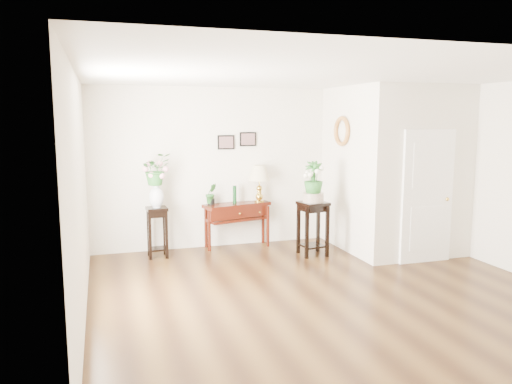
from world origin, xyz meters
name	(u,v)px	position (x,y,z in m)	size (l,w,h in m)	color
floor	(325,291)	(0.00, 0.00, 0.00)	(6.00, 5.50, 0.02)	#492F13
ceiling	(329,75)	(0.00, 0.00, 2.80)	(6.00, 5.50, 0.02)	white
wall_back	(261,167)	(0.00, 2.75, 1.40)	(6.00, 0.02, 2.80)	white
wall_front	(483,233)	(0.00, -2.75, 1.40)	(6.00, 0.02, 2.80)	white
wall_left	(80,197)	(-3.00, 0.00, 1.40)	(0.02, 5.50, 2.80)	white
partition	(393,168)	(2.10, 1.77, 1.40)	(1.80, 1.95, 2.80)	white
door	(427,197)	(2.10, 0.78, 1.05)	(0.90, 0.05, 2.10)	white
art_print_left	(226,142)	(-0.65, 2.73, 1.85)	(0.30, 0.02, 0.25)	black
art_print_right	(248,139)	(-0.25, 2.73, 1.90)	(0.30, 0.02, 0.25)	black
wall_ornament	(342,131)	(1.16, 1.90, 2.05)	(0.51, 0.51, 0.07)	#BF8034
console_table	(237,225)	(-0.50, 2.57, 0.39)	(1.18, 0.39, 0.79)	#3D0F07
table_lamp	(259,183)	(-0.09, 2.57, 1.14)	(0.38, 0.38, 0.66)	gold
green_vase	(235,194)	(-0.54, 2.57, 0.96)	(0.06, 0.06, 0.31)	#0C3514
potted_plant	(211,195)	(-0.96, 2.57, 0.96)	(0.19, 0.16, 0.35)	#266625
plant_stand_a	(157,232)	(-1.92, 2.32, 0.42)	(0.32, 0.32, 0.83)	black
porcelain_vase	(156,194)	(-1.92, 2.32, 1.06)	(0.24, 0.24, 0.41)	silver
lily_arrangement	(155,167)	(-1.92, 2.32, 1.49)	(0.47, 0.40, 0.52)	#266625
plant_stand_b	(313,229)	(0.56, 1.68, 0.45)	(0.42, 0.42, 0.90)	black
ceramic_bowl	(313,197)	(0.56, 1.68, 0.98)	(0.34, 0.34, 0.15)	#C1B2A2
narcissus	(314,178)	(0.56, 1.68, 1.30)	(0.31, 0.31, 0.56)	#266625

